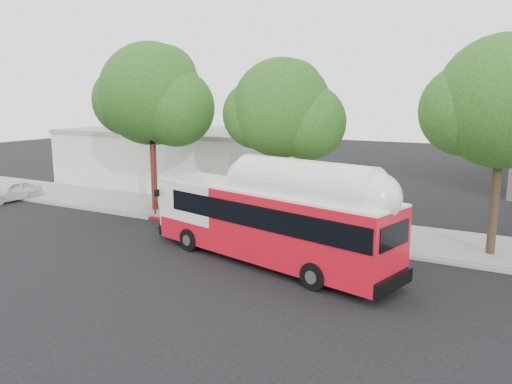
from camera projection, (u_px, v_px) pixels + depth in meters
ground at (238, 262)px, 20.47m from camera, size 120.00×120.00×0.00m
sidewalk at (302, 225)px, 26.05m from camera, size 60.00×5.00×0.15m
curb_strip at (280, 237)px, 23.81m from camera, size 60.00×0.30×0.15m
red_curb_segment at (227, 229)px, 25.24m from camera, size 10.00×0.32×0.16m
street_tree_left at (158, 98)px, 28.08m from camera, size 6.67×5.80×9.74m
street_tree_mid at (289, 112)px, 24.86m from camera, size 5.75×5.00×8.62m
low_commercial_bldg at (176, 156)px, 38.77m from camera, size 16.20×10.20×4.25m
transit_bus at (269, 224)px, 20.01m from camera, size 12.05×4.96×3.52m
parked_car at (11, 191)px, 32.44m from camera, size 3.95×1.79×1.31m
signal_pole at (154, 178)px, 27.82m from camera, size 0.12×0.41×4.35m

